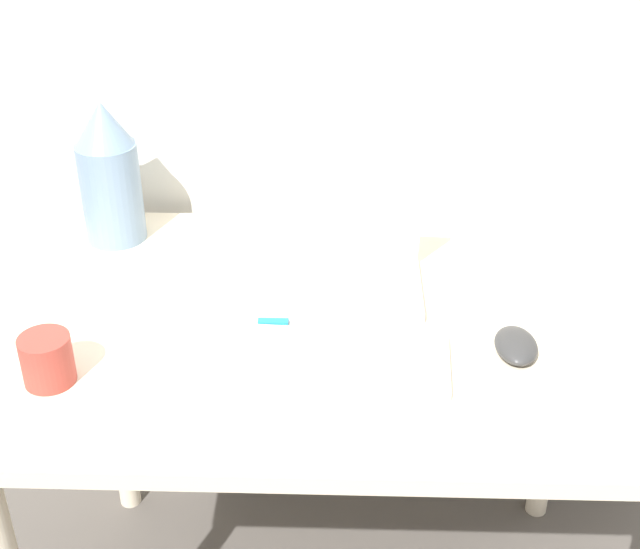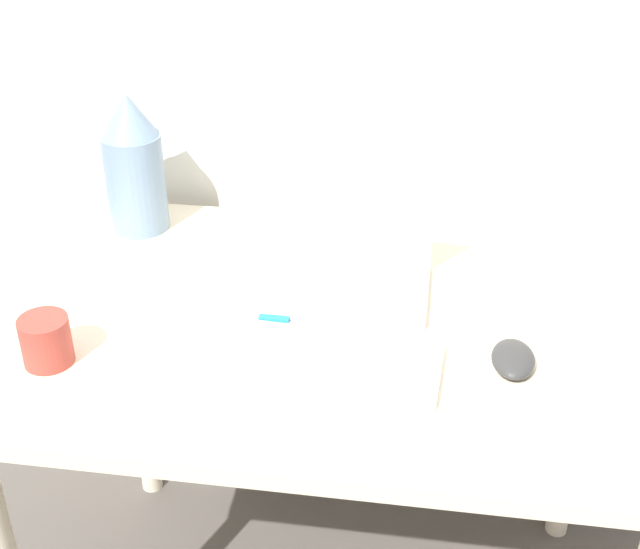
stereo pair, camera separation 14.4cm
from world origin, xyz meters
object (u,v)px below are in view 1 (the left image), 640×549
(mp3_player, at_px, (274,315))
(laptop, at_px, (325,262))
(mouse, at_px, (516,345))
(keyboard, at_px, (315,359))
(vase, at_px, (109,174))
(mug, at_px, (47,360))

(mp3_player, bearing_deg, laptop, 52.34)
(laptop, relative_size, mp3_player, 5.92)
(mouse, bearing_deg, keyboard, -173.03)
(mp3_player, bearing_deg, vase, 140.26)
(mouse, xyz_separation_m, vase, (-0.72, 0.37, 0.12))
(mouse, relative_size, mp3_player, 1.79)
(mp3_player, height_order, mug, mug)
(vase, relative_size, mug, 3.53)
(keyboard, xyz_separation_m, mug, (-0.40, -0.05, 0.03))
(mug, bearing_deg, keyboard, 7.51)
(keyboard, height_order, mug, mug)
(keyboard, xyz_separation_m, mouse, (0.32, 0.04, 0.01))
(mp3_player, xyz_separation_m, mug, (-0.33, -0.18, 0.04))
(keyboard, bearing_deg, mouse, 6.97)
(keyboard, height_order, mouse, mouse)
(vase, xyz_separation_m, mp3_player, (0.33, -0.27, -0.13))
(mug, bearing_deg, laptop, 35.12)
(keyboard, height_order, mp3_player, keyboard)
(laptop, height_order, keyboard, laptop)
(mouse, distance_m, vase, 0.82)
(laptop, xyz_separation_m, mouse, (0.31, -0.20, -0.03))
(mouse, xyz_separation_m, mp3_player, (-0.39, 0.09, -0.01))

